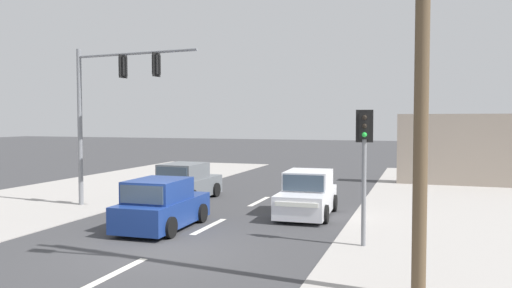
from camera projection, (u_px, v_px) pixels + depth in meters
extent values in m
plane|color=#3A3A3D|center=(161.00, 250.00, 12.59)|extent=(140.00, 140.00, 0.00)
cube|color=silver|center=(115.00, 273.00, 10.69)|extent=(0.20, 2.40, 0.01)
cube|color=silver|center=(209.00, 226.00, 15.43)|extent=(0.20, 2.40, 0.01)
cube|color=silver|center=(259.00, 201.00, 20.17)|extent=(0.20, 2.40, 0.01)
cube|color=#A39E99|center=(16.00, 206.00, 19.07)|extent=(8.00, 40.00, 0.02)
cylinder|color=brown|center=(423.00, 19.00, 8.93)|extent=(0.26, 0.26, 10.22)
cylinder|color=slate|center=(80.00, 128.00, 19.15)|extent=(0.18, 0.18, 6.00)
cylinder|color=slate|center=(135.00, 53.00, 17.98)|extent=(5.19, 0.57, 0.11)
cube|color=black|center=(123.00, 66.00, 18.21)|extent=(0.22, 0.28, 0.68)
cube|color=black|center=(123.00, 66.00, 18.21)|extent=(0.08, 0.44, 0.84)
sphere|color=black|center=(120.00, 61.00, 18.24)|extent=(0.13, 0.13, 0.13)
sphere|color=black|center=(120.00, 67.00, 18.26)|extent=(0.13, 0.13, 0.13)
sphere|color=green|center=(120.00, 73.00, 18.27)|extent=(0.13, 0.13, 0.13)
cube|color=black|center=(156.00, 65.00, 17.63)|extent=(0.22, 0.28, 0.68)
cube|color=black|center=(156.00, 65.00, 17.63)|extent=(0.08, 0.44, 0.84)
sphere|color=black|center=(153.00, 59.00, 17.66)|extent=(0.13, 0.13, 0.13)
sphere|color=black|center=(153.00, 65.00, 17.67)|extent=(0.13, 0.13, 0.13)
sphere|color=green|center=(154.00, 71.00, 17.68)|extent=(0.13, 0.13, 0.13)
cylinder|color=slate|center=(364.00, 193.00, 12.91)|extent=(0.12, 0.12, 2.80)
cube|color=black|center=(364.00, 126.00, 12.83)|extent=(0.28, 0.23, 0.68)
cube|color=black|center=(364.00, 126.00, 12.83)|extent=(0.44, 0.08, 0.84)
sphere|color=black|center=(365.00, 118.00, 12.70)|extent=(0.13, 0.13, 0.13)
sphere|color=black|center=(364.00, 126.00, 12.71)|extent=(0.13, 0.13, 0.13)
sphere|color=green|center=(364.00, 135.00, 12.72)|extent=(0.13, 0.13, 0.13)
cube|color=navy|center=(163.00, 211.00, 15.19)|extent=(1.69, 3.64, 0.76)
cube|color=navy|center=(158.00, 190.00, 14.86)|extent=(1.53, 1.94, 0.64)
cube|color=#384756|center=(173.00, 186.00, 15.79)|extent=(1.36, 0.10, 0.54)
cube|color=#384756|center=(142.00, 195.00, 13.94)|extent=(1.33, 0.10, 0.51)
cube|color=white|center=(188.00, 197.00, 16.92)|extent=(1.36, 0.08, 0.14)
cylinder|color=black|center=(157.00, 211.00, 16.49)|extent=(0.20, 0.60, 0.60)
cylinder|color=black|center=(202.00, 213.00, 16.03)|extent=(0.20, 0.60, 0.60)
cylinder|color=black|center=(120.00, 224.00, 14.36)|extent=(0.20, 0.60, 0.60)
cylinder|color=black|center=(170.00, 227.00, 13.90)|extent=(0.20, 0.60, 0.60)
cube|color=silver|center=(307.00, 201.00, 17.14)|extent=(1.75, 3.66, 0.76)
cube|color=silver|center=(308.00, 180.00, 17.39)|extent=(1.56, 1.96, 0.64)
cube|color=#384756|center=(303.00, 183.00, 16.46)|extent=(1.36, 0.12, 0.54)
cube|color=#384756|center=(313.00, 177.00, 18.32)|extent=(1.33, 0.11, 0.51)
cube|color=white|center=(296.00, 205.00, 15.38)|extent=(1.36, 0.10, 0.14)
cylinder|color=black|center=(325.00, 214.00, 15.86)|extent=(0.20, 0.61, 0.60)
cylinder|color=black|center=(276.00, 212.00, 16.30)|extent=(0.20, 0.61, 0.60)
cylinder|color=black|center=(334.00, 203.00, 18.00)|extent=(0.20, 0.61, 0.60)
cylinder|color=black|center=(291.00, 201.00, 18.44)|extent=(0.20, 0.61, 0.60)
cube|color=slate|center=(187.00, 187.00, 20.59)|extent=(1.69, 3.64, 0.76)
cube|color=slate|center=(183.00, 171.00, 20.28)|extent=(1.53, 1.94, 0.64)
cube|color=#384756|center=(194.00, 169.00, 21.19)|extent=(1.36, 0.09, 0.54)
cube|color=#384756|center=(172.00, 174.00, 19.37)|extent=(1.33, 0.09, 0.51)
cube|color=white|center=(206.00, 178.00, 22.30)|extent=(1.36, 0.07, 0.14)
cylinder|color=black|center=(183.00, 188.00, 21.92)|extent=(0.19, 0.60, 0.60)
cylinder|color=black|center=(216.00, 190.00, 21.38)|extent=(0.19, 0.60, 0.60)
cylinder|color=black|center=(156.00, 195.00, 19.83)|extent=(0.19, 0.60, 0.60)
cylinder|color=black|center=(192.00, 197.00, 19.28)|extent=(0.19, 0.60, 0.60)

